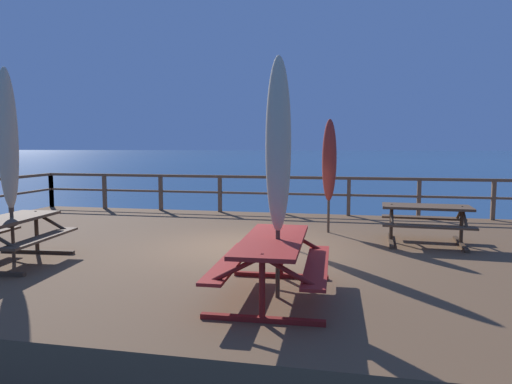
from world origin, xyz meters
name	(u,v)px	position (x,y,z in m)	size (l,w,h in m)	color
ground_plane	(249,289)	(0.00, 0.00, 0.00)	(600.00, 600.00, 0.00)	navy
wooden_deck	(249,268)	(0.00, 0.00, 0.42)	(15.25, 9.32, 0.83)	brown
railing_waterside_far	(283,188)	(0.00, 4.51, 1.58)	(15.05, 0.10, 1.09)	brown
picnic_table_front_left	(273,254)	(0.94, -2.80, 1.40)	(1.46, 2.16, 0.78)	maroon
picnic_table_mid_centre	(10,230)	(-3.60, -1.98, 1.39)	(1.53, 1.90, 0.78)	brown
picnic_table_back_right	(426,216)	(3.39, 1.02, 1.38)	(1.75, 1.49, 0.78)	brown
patio_umbrella_tall_mid_right	(278,146)	(1.00, -2.82, 2.77)	(0.32, 0.32, 3.05)	#4C3828
patio_umbrella_short_back	(8,140)	(-3.61, -1.93, 2.88)	(0.32, 0.32, 3.22)	#4C3828
patio_umbrella_tall_back_left	(280,144)	(0.55, 0.37, 2.81)	(0.32, 0.32, 3.11)	#4C3828
patio_umbrella_tall_mid_left	(329,161)	(1.43, 1.84, 2.45)	(0.32, 0.32, 2.54)	#4C3828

